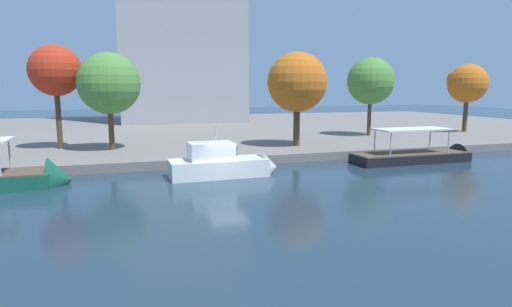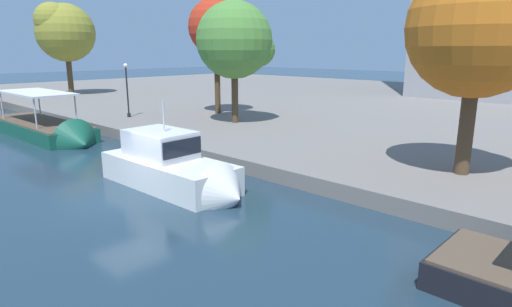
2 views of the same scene
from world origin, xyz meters
The scene contains 9 objects.
ground_plane centered at (0.00, 0.00, 0.00)m, with size 220.00×220.00×0.00m, color #1E3342.
dock_promenade centered at (0.00, 33.23, 0.35)m, with size 120.00×55.00×0.70m, color slate.
tour_boat_1 centered at (-15.30, 2.81, 0.41)m, with size 12.40×3.41×4.22m.
motor_yacht_2 centered at (0.38, 2.22, 0.68)m, with size 7.79×2.74×4.59m.
lamp_post centered at (-15.31, 9.14, 2.93)m, with size 0.33×0.33×4.15m.
tree_0 centered at (-11.94, 15.42, 7.63)m, with size 4.51×4.51×9.21m.
tree_2 centered at (-36.45, 13.54, 8.02)m, with size 6.63×6.67×10.44m.
tree_3 centered at (-7.38, 13.32, 6.49)m, with size 5.36×5.36×8.49m.
tree_4 centered at (9.51, 10.79, 6.62)m, with size 5.72×5.56×8.75m.
Camera 2 is at (14.92, -8.14, 5.80)m, focal length 29.88 mm.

